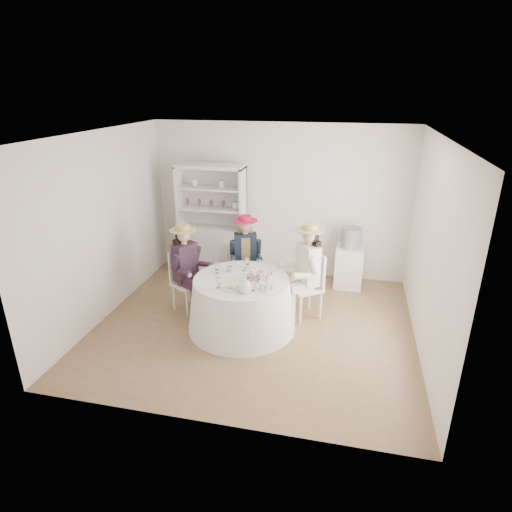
# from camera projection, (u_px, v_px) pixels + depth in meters

# --- Properties ---
(ground) EXTENTS (4.50, 4.50, 0.00)m
(ground) POSITION_uv_depth(u_px,v_px,m) (255.00, 325.00, 6.25)
(ground) COLOR brown
(ground) RESTS_ON ground
(ceiling) EXTENTS (4.50, 4.50, 0.00)m
(ceiling) POSITION_uv_depth(u_px,v_px,m) (254.00, 134.00, 5.24)
(ceiling) COLOR white
(ceiling) RESTS_ON wall_back
(wall_back) EXTENTS (4.50, 0.00, 4.50)m
(wall_back) POSITION_uv_depth(u_px,v_px,m) (280.00, 201.00, 7.56)
(wall_back) COLOR white
(wall_back) RESTS_ON ground
(wall_front) EXTENTS (4.50, 0.00, 4.50)m
(wall_front) POSITION_uv_depth(u_px,v_px,m) (206.00, 308.00, 3.93)
(wall_front) COLOR white
(wall_front) RESTS_ON ground
(wall_left) EXTENTS (0.00, 4.50, 4.50)m
(wall_left) POSITION_uv_depth(u_px,v_px,m) (104.00, 227.00, 6.20)
(wall_left) COLOR white
(wall_left) RESTS_ON ground
(wall_right) EXTENTS (0.00, 4.50, 4.50)m
(wall_right) POSITION_uv_depth(u_px,v_px,m) (431.00, 251.00, 5.29)
(wall_right) COLOR white
(wall_right) RESTS_ON ground
(tea_table) EXTENTS (1.54, 1.54, 0.77)m
(tea_table) POSITION_uv_depth(u_px,v_px,m) (242.00, 304.00, 6.06)
(tea_table) COLOR white
(tea_table) RESTS_ON ground
(hutch) EXTENTS (1.32, 0.78, 2.01)m
(hutch) POSITION_uv_depth(u_px,v_px,m) (213.00, 236.00, 7.76)
(hutch) COLOR silver
(hutch) RESTS_ON ground
(side_table) EXTENTS (0.46, 0.46, 0.72)m
(side_table) POSITION_uv_depth(u_px,v_px,m) (349.00, 267.00, 7.35)
(side_table) COLOR silver
(side_table) RESTS_ON ground
(hatbox) EXTENTS (0.35, 0.35, 0.34)m
(hatbox) POSITION_uv_depth(u_px,v_px,m) (351.00, 238.00, 7.15)
(hatbox) COLOR black
(hatbox) RESTS_ON side_table
(guest_left) EXTENTS (0.59, 0.53, 1.38)m
(guest_left) POSITION_uv_depth(u_px,v_px,m) (186.00, 263.00, 6.40)
(guest_left) COLOR silver
(guest_left) RESTS_ON ground
(guest_mid) EXTENTS (0.52, 0.56, 1.38)m
(guest_mid) POSITION_uv_depth(u_px,v_px,m) (246.00, 252.00, 6.83)
(guest_mid) COLOR silver
(guest_mid) RESTS_ON ground
(guest_right) EXTENTS (0.62, 0.59, 1.46)m
(guest_right) POSITION_uv_depth(u_px,v_px,m) (307.00, 266.00, 6.19)
(guest_right) COLOR silver
(guest_right) RESTS_ON ground
(spare_chair) EXTENTS (0.37, 0.37, 0.88)m
(spare_chair) POSITION_uv_depth(u_px,v_px,m) (232.00, 265.00, 7.12)
(spare_chair) COLOR silver
(spare_chair) RESTS_ON ground
(teacup_a) EXTENTS (0.10, 0.10, 0.07)m
(teacup_a) POSITION_uv_depth(u_px,v_px,m) (230.00, 269.00, 6.14)
(teacup_a) COLOR white
(teacup_a) RESTS_ON tea_table
(teacup_b) EXTENTS (0.07, 0.07, 0.06)m
(teacup_b) POSITION_uv_depth(u_px,v_px,m) (246.00, 269.00, 6.16)
(teacup_b) COLOR white
(teacup_b) RESTS_ON tea_table
(teacup_c) EXTENTS (0.10, 0.10, 0.06)m
(teacup_c) POSITION_uv_depth(u_px,v_px,m) (262.00, 276.00, 5.93)
(teacup_c) COLOR white
(teacup_c) RESTS_ON tea_table
(flower_bowl) EXTENTS (0.22, 0.22, 0.05)m
(flower_bowl) POSITION_uv_depth(u_px,v_px,m) (256.00, 279.00, 5.85)
(flower_bowl) COLOR white
(flower_bowl) RESTS_ON tea_table
(flower_arrangement) EXTENTS (0.21, 0.20, 0.08)m
(flower_arrangement) POSITION_uv_depth(u_px,v_px,m) (257.00, 274.00, 5.83)
(flower_arrangement) COLOR #D76B92
(flower_arrangement) RESTS_ON tea_table
(table_teapot) EXTENTS (0.26, 0.18, 0.19)m
(table_teapot) POSITION_uv_depth(u_px,v_px,m) (245.00, 287.00, 5.50)
(table_teapot) COLOR white
(table_teapot) RESTS_ON tea_table
(sandwich_plate) EXTENTS (0.25, 0.25, 0.06)m
(sandwich_plate) POSITION_uv_depth(u_px,v_px,m) (233.00, 288.00, 5.63)
(sandwich_plate) COLOR white
(sandwich_plate) RESTS_ON tea_table
(cupcake_stand) EXTENTS (0.22, 0.22, 0.21)m
(cupcake_stand) POSITION_uv_depth(u_px,v_px,m) (267.00, 284.00, 5.58)
(cupcake_stand) COLOR white
(cupcake_stand) RESTS_ON tea_table
(stemware_set) EXTENTS (0.84, 0.81, 0.15)m
(stemware_set) POSITION_uv_depth(u_px,v_px,m) (241.00, 274.00, 5.89)
(stemware_set) COLOR white
(stemware_set) RESTS_ON tea_table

